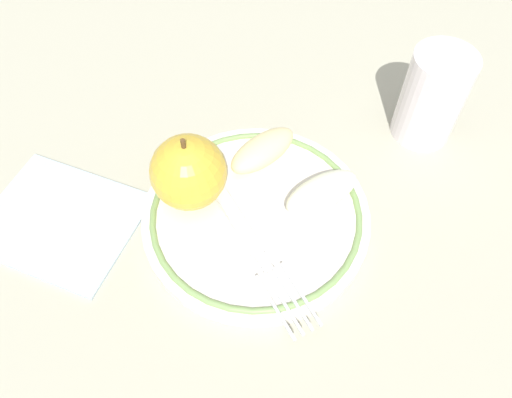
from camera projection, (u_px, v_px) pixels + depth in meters
ground_plane at (230, 225)px, 0.46m from camera, size 2.00×2.00×0.00m
plate at (256, 215)px, 0.45m from camera, size 0.21×0.21×0.01m
apple_red_whole at (185, 175)px, 0.43m from camera, size 0.07×0.07×0.08m
apple_slice_front at (322, 192)px, 0.45m from camera, size 0.08×0.06×0.02m
apple_slice_back at (263, 150)px, 0.47m from camera, size 0.08×0.05×0.02m
fork at (251, 241)px, 0.43m from camera, size 0.09×0.17×0.00m
drinking_glass at (432, 97)px, 0.48m from camera, size 0.06×0.06×0.10m
napkin_folded at (60, 220)px, 0.45m from camera, size 0.14×0.16×0.01m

